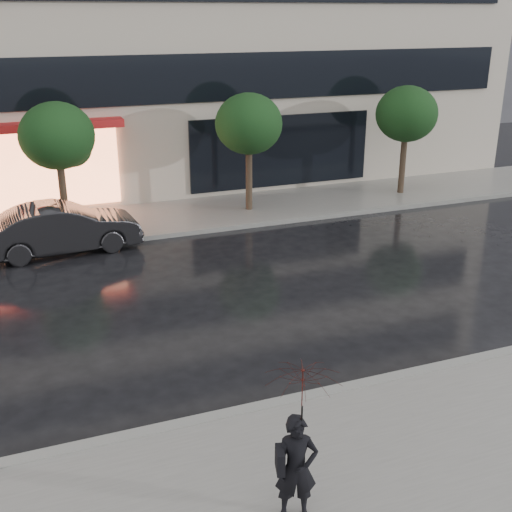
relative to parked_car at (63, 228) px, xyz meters
name	(u,v)px	position (x,y,z in m)	size (l,w,h in m)	color
ground	(285,373)	(3.23, -8.30, -0.70)	(120.00, 120.00, 0.00)	black
sidewalk_near	(375,480)	(3.23, -11.55, -0.64)	(60.00, 4.50, 0.12)	slate
sidewalk_far	(161,218)	(3.23, 1.95, -0.64)	(60.00, 3.50, 0.12)	slate
curb_near	(308,398)	(3.23, -9.30, -0.63)	(60.00, 0.25, 0.14)	gray
curb_far	(174,234)	(3.23, 0.20, -0.63)	(60.00, 0.25, 0.14)	gray
tree_mid_west	(59,138)	(0.29, 1.73, 2.22)	(2.20, 2.20, 3.99)	#33261C
tree_mid_east	(250,126)	(6.29, 1.73, 2.22)	(2.20, 2.20, 3.99)	#33261C
tree_far_east	(407,116)	(12.29, 1.73, 2.22)	(2.20, 2.20, 3.99)	#33261C
parked_car	(63,228)	(0.00, 0.00, 0.00)	(1.48, 4.25, 1.40)	black
pedestrian_with_umbrella	(301,418)	(1.88, -11.82, 0.95)	(1.20, 1.21, 2.26)	black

